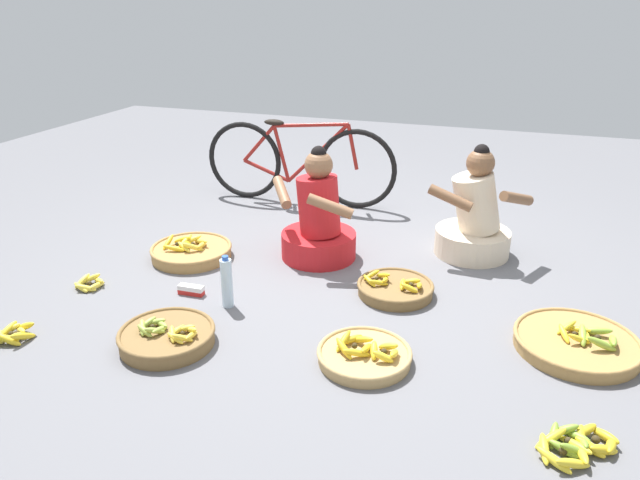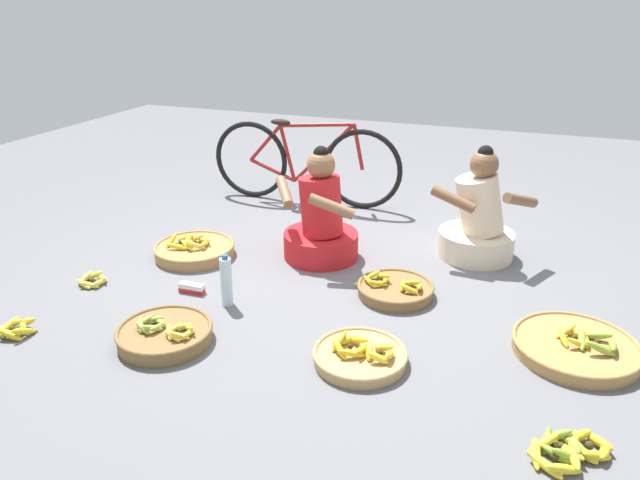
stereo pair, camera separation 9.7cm
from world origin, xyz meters
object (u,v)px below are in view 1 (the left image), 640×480
bicycle_leaning (299,163)px  packet_carton_stack (191,290)px  banana_basket_near_vendor (577,342)px  water_bottle (227,283)px  banana_basket_front_center (395,288)px  banana_basket_mid_left (191,251)px  vendor_woman_front (318,223)px  vendor_woman_behind (474,221)px  banana_basket_back_right (364,355)px  banana_basket_front_right (167,336)px  loose_bananas_front_left (89,283)px  loose_bananas_back_center (576,445)px  loose_bananas_back_left (1,338)px

bicycle_leaning → packet_carton_stack: (-0.02, -1.83, -0.33)m
banana_basket_near_vendor → water_bottle: water_bottle is taller
banana_basket_front_center → packet_carton_stack: bearing=-161.1°
bicycle_leaning → packet_carton_stack: 1.86m
banana_basket_mid_left → banana_basket_front_center: bearing=-3.1°
vendor_woman_front → banana_basket_front_center: bearing=-30.8°
vendor_woman_behind → banana_basket_back_right: 1.59m
banana_basket_near_vendor → banana_basket_front_right: 2.14m
packet_carton_stack → vendor_woman_front: bearing=54.5°
loose_bananas_front_left → vendor_woman_behind: bearing=30.4°
loose_bananas_back_center → loose_bananas_back_left: bearing=-177.4°
vendor_woman_behind → loose_bananas_front_left: vendor_woman_behind is taller
loose_bananas_front_left → water_bottle: (0.94, 0.07, 0.13)m
loose_bananas_back_left → water_bottle: size_ratio=1.01×
water_bottle → vendor_woman_front: bearing=71.7°
banana_basket_front_right → loose_bananas_back_left: banana_basket_front_right is taller
banana_basket_near_vendor → banana_basket_mid_left: size_ratio=1.13×
bicycle_leaning → banana_basket_front_center: bicycle_leaning is taller
bicycle_leaning → water_bottle: bicycle_leaning is taller
banana_basket_mid_left → loose_bananas_back_center: (2.44, -1.16, -0.02)m
vendor_woman_behind → banana_basket_front_right: 2.22m
vendor_woman_behind → water_bottle: 1.79m
vendor_woman_behind → water_bottle: vendor_woman_behind is taller
bicycle_leaning → banana_basket_mid_left: 1.41m
banana_basket_near_vendor → loose_bananas_back_left: banana_basket_near_vendor is taller
vendor_woman_front → vendor_woman_behind: vendor_woman_front is taller
vendor_woman_behind → banana_basket_near_vendor: (0.64, -1.07, -0.21)m
banana_basket_front_center → banana_basket_back_right: (0.01, -0.75, -0.00)m
vendor_woman_front → loose_bananas_front_left: 1.53m
banana_basket_mid_left → loose_bananas_back_center: bearing=-25.5°
bicycle_leaning → loose_bananas_back_center: bicycle_leaning is taller
bicycle_leaning → banana_basket_back_right: bearing=-61.7°
vendor_woman_front → banana_basket_near_vendor: bearing=-22.1°
vendor_woman_front → bicycle_leaning: (-0.54, 1.05, 0.11)m
vendor_woman_behind → bicycle_leaning: (-1.55, 0.65, 0.11)m
bicycle_leaning → banana_basket_mid_left: bicycle_leaning is taller
banana_basket_mid_left → packet_carton_stack: banana_basket_mid_left is taller
vendor_woman_front → banana_basket_front_right: bearing=-106.5°
loose_bananas_front_left → water_bottle: size_ratio=0.60×
banana_basket_mid_left → packet_carton_stack: (0.28, -0.49, -0.02)m
banana_basket_front_center → packet_carton_stack: (-1.19, -0.41, -0.01)m
banana_basket_mid_left → water_bottle: bearing=-44.0°
vendor_woman_behind → banana_basket_near_vendor: size_ratio=1.25×
water_bottle → banana_basket_front_right: bearing=-103.3°
loose_bananas_front_left → loose_bananas_back_left: 0.68m
vendor_woman_behind → banana_basket_front_center: size_ratio=1.68×
banana_basket_front_right → water_bottle: bearing=76.7°
packet_carton_stack → banana_basket_near_vendor: bearing=2.9°
loose_bananas_back_left → water_bottle: 1.22m
banana_basket_front_center → banana_basket_front_right: banana_basket_front_right is taller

